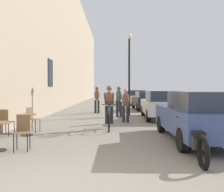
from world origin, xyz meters
TOP-DOWN VIEW (x-y plane):
  - building_facade_left at (-3.45, 14.00)m, footprint 0.54×68.00m
  - cafe_chair_near_toward_street at (-1.61, 2.72)m, footprint 0.43×0.43m
  - cafe_table_mid at (-2.20, 4.70)m, footprint 0.64×0.64m
  - cafe_chair_mid_toward_street at (-2.28, 5.41)m, footprint 0.45×0.45m
  - cafe_chair_mid_toward_wall at (-2.89, 4.62)m, footprint 0.45×0.45m
  - cyclist_on_bicycle at (0.56, 6.05)m, footprint 0.52×1.76m
  - pedestrian_near at (1.31, 7.95)m, footprint 0.36×0.27m
  - pedestrian_mid at (1.06, 10.24)m, footprint 0.37×0.29m
  - pedestrian_far at (-0.32, 12.37)m, footprint 0.34×0.25m
  - pedestrian_furthest at (1.11, 13.87)m, footprint 0.38×0.30m
  - street_lamp at (1.70, 11.08)m, footprint 0.32×0.32m
  - parked_car_nearest at (3.21, 3.78)m, footprint 1.80×4.19m
  - parked_car_second at (3.24, 9.33)m, footprint 1.88×4.22m
  - parked_car_third at (3.25, 15.14)m, footprint 1.81×4.06m
  - parked_car_fourth at (3.16, 21.30)m, footprint 1.81×4.23m
  - parked_car_fifth at (3.11, 26.69)m, footprint 1.87×4.26m
  - parked_motorcycle at (2.54, 2.02)m, footprint 0.62×2.14m

SIDE VIEW (x-z plane):
  - parked_motorcycle at x=2.54m, z-range -0.05..0.86m
  - cafe_chair_near_toward_street at x=-1.61m, z-range 0.07..0.96m
  - cafe_chair_mid_toward_street at x=-2.28m, z-range 0.07..0.96m
  - cafe_chair_mid_toward_wall at x=-2.89m, z-range 0.07..0.96m
  - cafe_table_mid at x=-2.20m, z-range 0.16..0.88m
  - parked_car_third at x=3.25m, z-range 0.03..1.45m
  - parked_car_second at x=3.24m, z-range 0.03..1.51m
  - parked_car_nearest at x=3.21m, z-range 0.03..1.51m
  - parked_car_fifth at x=3.11m, z-range 0.03..1.53m
  - parked_car_fourth at x=3.16m, z-range 0.03..1.53m
  - cyclist_on_bicycle at x=0.56m, z-range -0.06..1.68m
  - pedestrian_near at x=1.31m, z-range 0.10..1.72m
  - pedestrian_mid at x=1.06m, z-range 0.11..1.85m
  - pedestrian_far at x=-0.32m, z-range 0.11..1.87m
  - pedestrian_furthest at x=1.11m, z-range 0.11..1.88m
  - street_lamp at x=1.70m, z-range 0.66..5.56m
  - building_facade_left at x=-3.45m, z-range 0.00..12.31m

